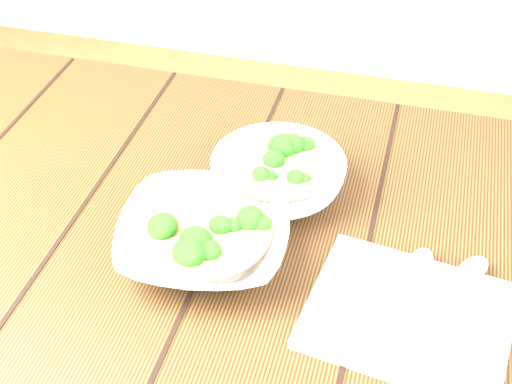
# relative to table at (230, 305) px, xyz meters

# --- Properties ---
(table) EXTENTS (1.20, 0.80, 0.75)m
(table) POSITION_rel_table_xyz_m (0.00, 0.00, 0.00)
(table) COLOR black
(table) RESTS_ON ground
(soup_bowl_front) EXTENTS (0.25, 0.25, 0.06)m
(soup_bowl_front) POSITION_rel_table_xyz_m (-0.02, -0.02, 0.15)
(soup_bowl_front) COLOR white
(soup_bowl_front) RESTS_ON table
(soup_bowl_back) EXTENTS (0.23, 0.23, 0.07)m
(soup_bowl_back) POSITION_rel_table_xyz_m (0.04, 0.12, 0.15)
(soup_bowl_back) COLOR white
(soup_bowl_back) RESTS_ON table
(trivet) EXTENTS (0.14, 0.14, 0.03)m
(trivet) POSITION_rel_table_xyz_m (-0.01, 0.07, 0.13)
(trivet) COLOR black
(trivet) RESTS_ON table
(napkin) EXTENTS (0.26, 0.22, 0.01)m
(napkin) POSITION_rel_table_xyz_m (0.24, -0.07, 0.13)
(napkin) COLOR #BEB89E
(napkin) RESTS_ON table
(spoon_left) EXTENTS (0.06, 0.19, 0.01)m
(spoon_left) POSITION_rel_table_xyz_m (0.24, -0.02, 0.14)
(spoon_left) COLOR #A9A495
(spoon_left) RESTS_ON napkin
(spoon_right) EXTENTS (0.11, 0.18, 0.01)m
(spoon_right) POSITION_rel_table_xyz_m (0.29, -0.01, 0.14)
(spoon_right) COLOR #A9A495
(spoon_right) RESTS_ON napkin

